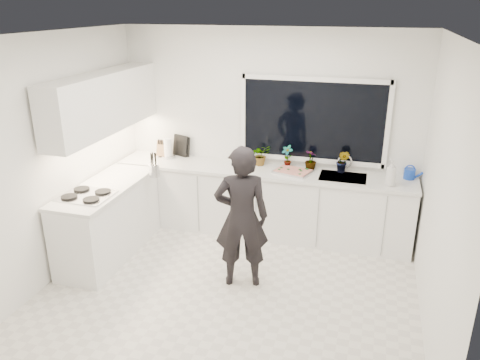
% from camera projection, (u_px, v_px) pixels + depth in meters
% --- Properties ---
extents(floor, '(4.00, 3.50, 0.02)m').
position_uv_depth(floor, '(229.00, 290.00, 5.18)').
color(floor, beige).
rests_on(floor, ground).
extents(wall_back, '(4.00, 0.02, 2.70)m').
position_uv_depth(wall_back, '(268.00, 131.00, 6.28)').
color(wall_back, white).
rests_on(wall_back, ground).
extents(wall_left, '(0.02, 3.50, 2.70)m').
position_uv_depth(wall_left, '(57.00, 158.00, 5.22)').
color(wall_left, white).
rests_on(wall_left, ground).
extents(wall_right, '(0.02, 3.50, 2.70)m').
position_uv_depth(wall_right, '(443.00, 197.00, 4.17)').
color(wall_right, white).
rests_on(wall_right, ground).
extents(ceiling, '(4.00, 3.50, 0.02)m').
position_uv_depth(ceiling, '(227.00, 34.00, 4.21)').
color(ceiling, white).
rests_on(ceiling, wall_back).
extents(window, '(1.80, 0.02, 1.00)m').
position_uv_depth(window, '(313.00, 120.00, 6.02)').
color(window, black).
rests_on(window, wall_back).
extents(base_cabinets_back, '(3.92, 0.58, 0.88)m').
position_uv_depth(base_cabinets_back, '(261.00, 202.00, 6.32)').
color(base_cabinets_back, white).
rests_on(base_cabinets_back, floor).
extents(base_cabinets_left, '(0.58, 1.60, 0.88)m').
position_uv_depth(base_cabinets_left, '(109.00, 222.00, 5.77)').
color(base_cabinets_left, white).
rests_on(base_cabinets_left, floor).
extents(countertop_back, '(3.94, 0.62, 0.04)m').
position_uv_depth(countertop_back, '(262.00, 171.00, 6.15)').
color(countertop_back, silver).
rests_on(countertop_back, base_cabinets_back).
extents(countertop_left, '(0.62, 1.60, 0.04)m').
position_uv_depth(countertop_left, '(105.00, 187.00, 5.61)').
color(countertop_left, silver).
rests_on(countertop_left, base_cabinets_left).
extents(upper_cabinets, '(0.34, 2.10, 0.70)m').
position_uv_depth(upper_cabinets, '(104.00, 102.00, 5.61)').
color(upper_cabinets, white).
rests_on(upper_cabinets, wall_left).
extents(sink, '(0.58, 0.42, 0.14)m').
position_uv_depth(sink, '(343.00, 180.00, 5.90)').
color(sink, silver).
rests_on(sink, countertop_back).
extents(faucet, '(0.03, 0.03, 0.22)m').
position_uv_depth(faucet, '(345.00, 164.00, 6.02)').
color(faucet, silver).
rests_on(faucet, countertop_back).
extents(stovetop, '(0.56, 0.48, 0.03)m').
position_uv_depth(stovetop, '(86.00, 195.00, 5.28)').
color(stovetop, black).
rests_on(stovetop, countertop_left).
extents(person, '(0.67, 0.54, 1.61)m').
position_uv_depth(person, '(241.00, 218.00, 5.03)').
color(person, black).
rests_on(person, floor).
extents(pizza_tray, '(0.53, 0.45, 0.03)m').
position_uv_depth(pizza_tray, '(293.00, 172.00, 6.01)').
color(pizza_tray, silver).
rests_on(pizza_tray, countertop_back).
extents(pizza, '(0.48, 0.40, 0.01)m').
position_uv_depth(pizza, '(293.00, 170.00, 6.00)').
color(pizza, red).
rests_on(pizza, pizza_tray).
extents(watering_can, '(0.18, 0.18, 0.13)m').
position_uv_depth(watering_can, '(409.00, 174.00, 5.79)').
color(watering_can, '#133CB6').
rests_on(watering_can, countertop_back).
extents(paper_towel_roll, '(0.15, 0.15, 0.26)m').
position_uv_depth(paper_towel_roll, '(168.00, 149.00, 6.55)').
color(paper_towel_roll, white).
rests_on(paper_towel_roll, countertop_back).
extents(knife_block, '(0.13, 0.10, 0.22)m').
position_uv_depth(knife_block, '(162.00, 149.00, 6.63)').
color(knife_block, '#9D6849').
rests_on(knife_block, countertop_back).
extents(utensil_crock, '(0.16, 0.16, 0.16)m').
position_uv_depth(utensil_crock, '(154.00, 170.00, 5.86)').
color(utensil_crock, '#B3B3B7').
rests_on(utensil_crock, countertop_left).
extents(picture_frame_large, '(0.22, 0.05, 0.28)m').
position_uv_depth(picture_frame_large, '(183.00, 146.00, 6.63)').
color(picture_frame_large, black).
rests_on(picture_frame_large, countertop_back).
extents(picture_frame_small, '(0.24, 0.11, 0.30)m').
position_uv_depth(picture_frame_small, '(180.00, 145.00, 6.64)').
color(picture_frame_small, black).
rests_on(picture_frame_small, countertop_back).
extents(herb_plants, '(1.35, 0.32, 0.30)m').
position_uv_depth(herb_plants, '(289.00, 157.00, 6.16)').
color(herb_plants, '#26662D').
rests_on(herb_plants, countertop_back).
extents(soap_bottles, '(0.17, 0.17, 0.32)m').
position_uv_depth(soap_bottles, '(391.00, 174.00, 5.54)').
color(soap_bottles, '#D8BF66').
rests_on(soap_bottles, countertop_back).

